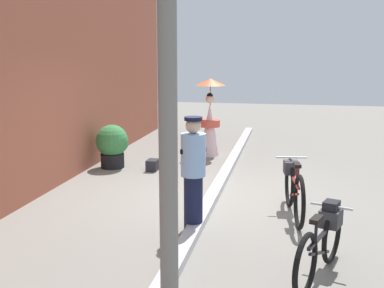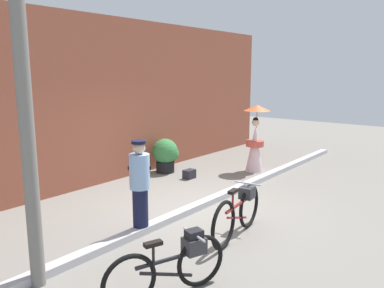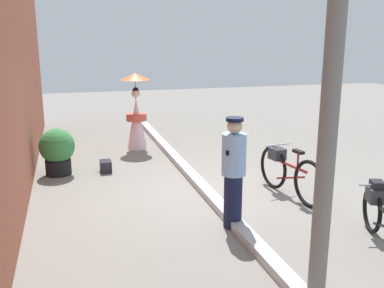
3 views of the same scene
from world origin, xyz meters
The scene contains 10 objects.
ground_plane centered at (0.00, 0.00, 0.00)m, with size 30.00×30.00×0.00m, color gray.
building_wall centered at (0.00, 3.12, 2.00)m, with size 14.00×0.40×4.00m, color brown.
sidewalk_curb centered at (0.00, 0.00, 0.06)m, with size 14.00×0.20×0.12m, color #B2B2B7.
bicycle_near_officer centered at (-0.59, -1.32, 0.43)m, with size 1.77×0.48×0.86m.
bicycle_far_side centered at (-2.56, -1.63, 0.41)m, with size 1.57×0.66×0.78m.
person_officer centered at (-1.50, 0.04, 0.84)m, with size 0.34×0.34×1.59m.
person_with_parasol centered at (3.39, 0.63, 0.87)m, with size 0.72×0.72×1.82m.
potted_plant_by_door centered at (1.77, 2.44, 0.50)m, with size 0.70×0.69×0.92m.
backpack_on_pavement centered at (1.66, 1.54, 0.12)m, with size 0.31×0.22×0.23m.
utility_pole centered at (-3.47, -0.12, 2.40)m, with size 0.18×0.18×4.80m, color slate.
Camera 3 is at (-6.98, 2.21, 2.66)m, focal length 41.19 mm.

